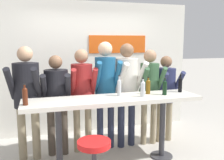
# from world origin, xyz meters

# --- Properties ---
(back_wall) EXTENTS (4.23, 0.12, 2.65)m
(back_wall) POSITION_xyz_m (0.00, 1.58, 1.33)
(back_wall) COLOR silver
(back_wall) RESTS_ON ground_plane
(tasting_table) EXTENTS (2.63, 0.61, 1.04)m
(tasting_table) POSITION_xyz_m (0.00, 0.00, 0.89)
(tasting_table) COLOR silver
(tasting_table) RESTS_ON ground_plane
(bar_stool) EXTENTS (0.43, 0.43, 0.67)m
(bar_stool) POSITION_xyz_m (-0.45, -0.64, 0.45)
(bar_stool) COLOR #333338
(bar_stool) RESTS_ON ground_plane
(person_far_left) EXTENTS (0.53, 0.64, 1.79)m
(person_far_left) POSITION_xyz_m (-1.24, 0.52, 1.11)
(person_far_left) COLOR gray
(person_far_left) RESTS_ON ground_plane
(person_left) EXTENTS (0.48, 0.57, 1.65)m
(person_left) POSITION_xyz_m (-0.79, 0.56, 1.01)
(person_left) COLOR #473D33
(person_left) RESTS_ON ground_plane
(person_center_left) EXTENTS (0.43, 0.54, 1.74)m
(person_center_left) POSITION_xyz_m (-0.37, 0.58, 1.08)
(person_center_left) COLOR gray
(person_center_left) RESTS_ON ground_plane
(person_center) EXTENTS (0.43, 0.57, 1.86)m
(person_center) POSITION_xyz_m (0.03, 0.59, 1.16)
(person_center) COLOR #23283D
(person_center) RESTS_ON ground_plane
(person_center_right) EXTENTS (0.51, 0.62, 1.83)m
(person_center_right) POSITION_xyz_m (0.41, 0.56, 1.13)
(person_center_right) COLOR #23283D
(person_center_right) RESTS_ON ground_plane
(person_right) EXTENTS (0.43, 0.55, 1.72)m
(person_right) POSITION_xyz_m (0.83, 0.54, 1.08)
(person_right) COLOR gray
(person_right) RESTS_ON ground_plane
(person_far_right) EXTENTS (0.45, 0.53, 1.60)m
(person_far_right) POSITION_xyz_m (1.17, 0.58, 0.99)
(person_far_right) COLOR gray
(person_far_right) RESTS_ON ground_plane
(wine_bottle_0) EXTENTS (0.07, 0.07, 0.27)m
(wine_bottle_0) POSITION_xyz_m (0.82, -0.04, 1.16)
(wine_bottle_0) COLOR black
(wine_bottle_0) RESTS_ON tasting_table
(wine_bottle_1) EXTENTS (0.07, 0.07, 0.28)m
(wine_bottle_1) POSITION_xyz_m (0.44, -0.05, 1.17)
(wine_bottle_1) COLOR #B7BCC1
(wine_bottle_1) RESTS_ON tasting_table
(wine_bottle_2) EXTENTS (0.06, 0.06, 0.32)m
(wine_bottle_2) POSITION_xyz_m (0.12, 0.09, 1.18)
(wine_bottle_2) COLOR #B7BCC1
(wine_bottle_2) RESTS_ON tasting_table
(wine_bottle_3) EXTENTS (0.07, 0.07, 0.27)m
(wine_bottle_3) POSITION_xyz_m (0.60, 0.10, 1.16)
(wine_bottle_3) COLOR brown
(wine_bottle_3) RESTS_ON tasting_table
(wine_bottle_4) EXTENTS (0.07, 0.07, 0.28)m
(wine_bottle_4) POSITION_xyz_m (-1.23, -0.09, 1.17)
(wine_bottle_4) COLOR #4C1E0F
(wine_bottle_4) RESTS_ON tasting_table
(wine_bottle_5) EXTENTS (0.06, 0.06, 0.30)m
(wine_bottle_5) POSITION_xyz_m (1.16, 0.08, 1.17)
(wine_bottle_5) COLOR black
(wine_bottle_5) RESTS_ON tasting_table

